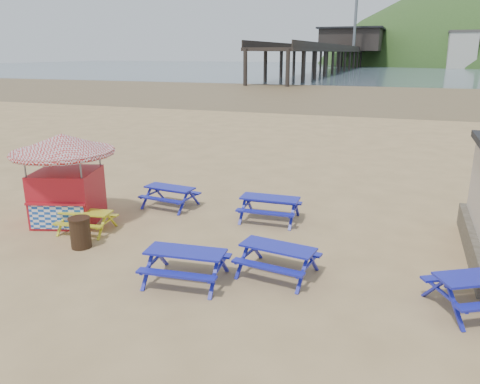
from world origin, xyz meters
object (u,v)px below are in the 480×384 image
at_px(ice_cream_kiosk, 65,167).
at_px(litter_bin, 80,232).
at_px(picnic_table_blue_b, 270,209).
at_px(picnic_table_blue_a, 170,197).
at_px(picnic_table_yellow, 87,221).

distance_m(ice_cream_kiosk, litter_bin, 2.86).
distance_m(picnic_table_blue_b, ice_cream_kiosk, 6.93).
height_order(picnic_table_blue_a, picnic_table_yellow, picnic_table_blue_a).
xyz_separation_m(picnic_table_blue_a, ice_cream_kiosk, (-2.49, -2.51, 1.50)).
relative_size(picnic_table_blue_b, litter_bin, 2.18).
xyz_separation_m(picnic_table_blue_a, picnic_table_yellow, (-1.35, -3.11, -0.05)).
xyz_separation_m(ice_cream_kiosk, litter_bin, (1.78, -1.73, -1.42)).
bearing_deg(picnic_table_blue_b, litter_bin, -140.20).
relative_size(picnic_table_blue_a, ice_cream_kiosk, 0.47).
bearing_deg(picnic_table_blue_b, ice_cream_kiosk, -161.68).
height_order(picnic_table_blue_a, ice_cream_kiosk, ice_cream_kiosk).
bearing_deg(ice_cream_kiosk, picnic_table_blue_a, 28.45).
xyz_separation_m(picnic_table_blue_a, litter_bin, (-0.70, -4.24, 0.08)).
xyz_separation_m(picnic_table_yellow, litter_bin, (0.65, -1.14, 0.13)).
bearing_deg(ice_cream_kiosk, picnic_table_yellow, -44.43).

